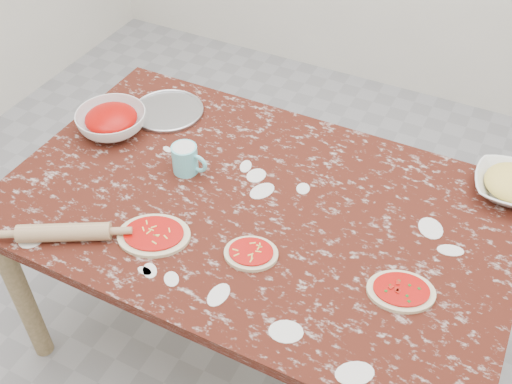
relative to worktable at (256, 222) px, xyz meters
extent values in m
plane|color=gray|center=(0.00, 0.00, -0.67)|extent=(4.00, 4.00, 0.00)
cube|color=#3E150D|center=(0.00, 0.00, 0.06)|extent=(1.60, 1.00, 0.04)
cube|color=tan|center=(0.00, 0.00, 0.00)|extent=(1.50, 0.90, 0.08)
cylinder|color=tan|center=(-0.72, -0.42, -0.31)|extent=(0.07, 0.07, 0.71)
cylinder|color=tan|center=(-0.72, 0.42, -0.31)|extent=(0.07, 0.07, 0.71)
cylinder|color=tan|center=(0.72, 0.42, -0.31)|extent=(0.07, 0.07, 0.71)
cylinder|color=#B2B2B7|center=(-0.51, 0.29, 0.09)|extent=(0.29, 0.29, 0.01)
imported|color=white|center=(-0.63, 0.11, 0.12)|extent=(0.28, 0.28, 0.08)
imported|color=white|center=(0.71, 0.41, 0.11)|extent=(0.27, 0.27, 0.06)
cylinder|color=#6FDBE5|center=(-0.28, 0.04, 0.13)|extent=(0.09, 0.09, 0.10)
torus|color=#6FDBE5|center=(-0.23, 0.04, 0.13)|extent=(0.07, 0.02, 0.07)
cylinder|color=silver|center=(-0.28, 0.04, 0.17)|extent=(0.07, 0.07, 0.01)
ellipsoid|color=beige|center=(-0.21, -0.26, 0.09)|extent=(0.27, 0.24, 0.01)
ellipsoid|color=red|center=(-0.21, -0.26, 0.10)|extent=(0.22, 0.20, 0.00)
ellipsoid|color=beige|center=(0.08, -0.20, 0.09)|extent=(0.19, 0.18, 0.01)
ellipsoid|color=red|center=(0.08, -0.20, 0.10)|extent=(0.16, 0.14, 0.00)
ellipsoid|color=beige|center=(0.51, -0.13, 0.09)|extent=(0.22, 0.20, 0.01)
ellipsoid|color=red|center=(0.51, -0.13, 0.10)|extent=(0.18, 0.16, 0.00)
cylinder|color=tan|center=(-0.44, -0.39, 0.11)|extent=(0.26, 0.18, 0.05)
camera|label=1|loc=(0.61, -1.22, 1.41)|focal=42.39mm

